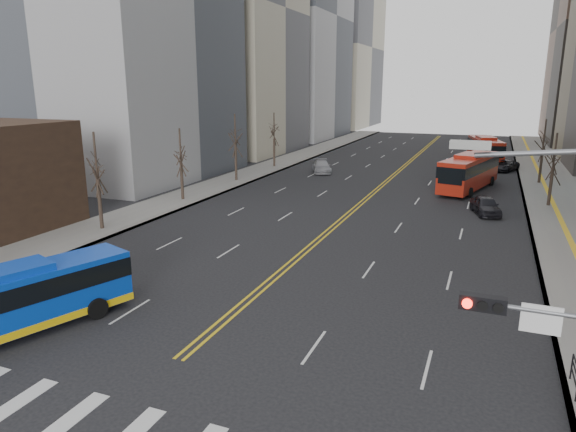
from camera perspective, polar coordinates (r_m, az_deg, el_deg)
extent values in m
cube|color=gray|center=(56.83, 28.03, 1.93)|extent=(7.00, 130.00, 0.15)
cube|color=gray|center=(62.73, -4.48, 4.60)|extent=(5.00, 130.00, 0.15)
cube|color=silver|center=(20.73, -28.98, -18.45)|extent=(0.70, 4.00, 0.01)
cube|color=silver|center=(19.16, -24.15, -20.72)|extent=(0.70, 4.00, 0.01)
cube|color=gold|center=(67.22, 12.03, 4.93)|extent=(0.15, 100.00, 0.01)
cube|color=gold|center=(67.15, 12.36, 4.90)|extent=(0.15, 100.00, 0.01)
cube|color=#AFA68D|center=(87.90, -7.44, 21.65)|extent=(22.00, 22.00, 44.00)
cube|color=#969699|center=(112.03, 0.19, 21.19)|extent=(20.00, 26.00, 48.00)
cube|color=#AFA68D|center=(141.50, 5.60, 18.06)|extent=(18.00, 30.00, 40.00)
cylinder|color=slate|center=(13.62, 29.14, -9.69)|extent=(4.50, 0.12, 0.12)
cube|color=black|center=(13.46, 20.82, -9.03)|extent=(1.10, 0.28, 0.38)
cylinder|color=#FF190C|center=(13.31, 19.28, -9.15)|extent=(0.24, 0.08, 0.24)
cylinder|color=black|center=(13.31, 20.80, -9.29)|extent=(0.24, 0.08, 0.24)
cylinder|color=black|center=(13.32, 22.32, -9.43)|extent=(0.24, 0.08, 0.24)
cube|color=white|center=(13.61, 26.29, -10.27)|extent=(0.90, 0.06, 0.70)
cube|color=#999993|center=(12.52, 19.61, 7.45)|extent=(0.90, 0.35, 0.18)
cylinder|color=black|center=(22.12, 28.99, -14.41)|extent=(0.06, 0.06, 1.00)
cylinder|color=#33271F|center=(40.80, -20.16, 1.17)|extent=(0.28, 0.28, 3.90)
cylinder|color=#33271F|center=(49.36, -11.69, 3.73)|extent=(0.28, 0.28, 3.60)
cylinder|color=#33271F|center=(58.68, -5.81, 5.81)|extent=(0.28, 0.28, 4.00)
cylinder|color=#33271F|center=(68.54, -1.54, 7.01)|extent=(0.28, 0.28, 3.80)
cylinder|color=#33271F|center=(51.47, 27.13, 2.82)|extent=(0.28, 0.28, 3.50)
cylinder|color=#33271F|center=(63.26, 26.26, 4.90)|extent=(0.28, 0.28, 3.75)
cube|color=#0C3EC1|center=(25.29, -28.69, -8.45)|extent=(5.67, 10.73, 2.48)
cube|color=black|center=(25.11, -28.83, -7.37)|extent=(5.73, 10.77, 0.90)
cube|color=#0C3EC1|center=(24.84, -29.06, -5.59)|extent=(2.92, 4.09, 0.40)
cube|color=yellow|center=(25.68, -28.41, -10.60)|extent=(5.73, 10.77, 0.35)
cylinder|color=black|center=(27.79, -22.64, -8.20)|extent=(0.62, 1.04, 1.00)
cylinder|color=black|center=(25.94, -20.44, -9.60)|extent=(0.62, 1.04, 1.00)
cube|color=#A82112|center=(56.71, 19.51, 4.68)|extent=(5.56, 12.28, 3.14)
cube|color=black|center=(56.62, 19.56, 5.27)|extent=(5.63, 12.32, 1.12)
cube|color=#A82112|center=(56.48, 19.65, 6.34)|extent=(3.14, 4.60, 0.40)
cylinder|color=black|center=(53.75, 16.81, 2.86)|extent=(0.53, 1.04, 1.00)
cylinder|color=black|center=(52.95, 19.58, 2.47)|extent=(0.53, 1.04, 1.00)
cylinder|color=black|center=(60.94, 19.22, 3.97)|extent=(0.53, 1.04, 1.00)
cylinder|color=black|center=(60.24, 21.69, 3.64)|extent=(0.53, 1.04, 1.00)
cube|color=#A82112|center=(77.80, 21.04, 6.92)|extent=(5.21, 11.95, 3.04)
cube|color=black|center=(77.74, 21.07, 7.35)|extent=(5.28, 11.98, 1.08)
cube|color=#A82112|center=(77.64, 21.14, 8.11)|extent=(2.99, 4.45, 0.40)
cylinder|color=black|center=(74.08, 20.53, 5.57)|extent=(0.52, 1.04, 1.00)
cylinder|color=black|center=(74.67, 22.52, 5.45)|extent=(0.52, 1.04, 1.00)
cylinder|color=black|center=(81.33, 19.50, 6.36)|extent=(0.52, 1.04, 1.00)
cylinder|color=black|center=(81.86, 21.33, 6.25)|extent=(0.52, 1.04, 1.00)
imported|color=silver|center=(28.10, -27.72, -8.19)|extent=(2.14, 4.15, 1.30)
imported|color=black|center=(46.48, 21.11, 1.11)|extent=(2.99, 4.81, 1.53)
imported|color=#97979C|center=(64.68, 3.76, 5.51)|extent=(3.97, 5.55, 1.49)
imported|color=black|center=(71.21, 22.92, 5.18)|extent=(3.95, 5.44, 1.37)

